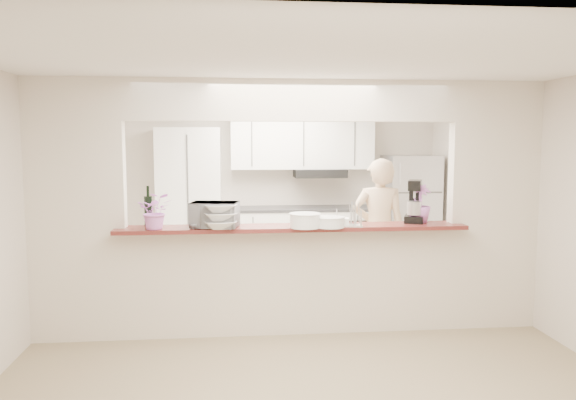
{
  "coord_description": "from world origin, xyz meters",
  "views": [
    {
      "loc": [
        -0.59,
        -5.43,
        1.91
      ],
      "look_at": [
        -0.01,
        0.3,
        1.3
      ],
      "focal_mm": 35.0,
      "sensor_mm": 36.0,
      "label": 1
    }
  ],
  "objects": [
    {
      "name": "person",
      "position": [
        1.13,
        0.96,
        0.85
      ],
      "size": [
        0.67,
        0.49,
        1.7
      ],
      "primitive_type": "imported",
      "rotation": [
        0.0,
        0.0,
        3.01
      ],
      "color": "tan",
      "rests_on": "floor"
    },
    {
      "name": "bar_counter",
      "position": [
        0.0,
        -0.0,
        0.58
      ],
      "size": [
        3.4,
        0.38,
        1.09
      ],
      "color": "beige",
      "rests_on": "floor"
    },
    {
      "name": "wine_bottle_a",
      "position": [
        -1.4,
        0.07,
        1.24
      ],
      "size": [
        0.08,
        0.08,
        0.39
      ],
      "color": "black",
      "rests_on": "bar_counter"
    },
    {
      "name": "partition",
      "position": [
        0.0,
        0.0,
        1.48
      ],
      "size": [
        5.0,
        0.15,
        2.5
      ],
      "color": "beige",
      "rests_on": "floor"
    },
    {
      "name": "plate_stack_a",
      "position": [
        0.1,
        -0.19,
        1.16
      ],
      "size": [
        0.3,
        0.3,
        0.14
      ],
      "color": "white",
      "rests_on": "bar_counter"
    },
    {
      "name": "serving_bowls",
      "position": [
        -0.7,
        -0.17,
        1.2
      ],
      "size": [
        0.33,
        0.33,
        0.23
      ],
      "primitive_type": "imported",
      "rotation": [
        0.0,
        0.0,
        0.07
      ],
      "color": "white",
      "rests_on": "bar_counter"
    },
    {
      "name": "plate_stack_b",
      "position": [
        0.34,
        -0.19,
        1.14
      ],
      "size": [
        0.29,
        0.29,
        0.1
      ],
      "color": "white",
      "rests_on": "bar_counter"
    },
    {
      "name": "floor",
      "position": [
        0.0,
        0.0,
        0.0
      ],
      "size": [
        6.0,
        6.0,
        0.0
      ],
      "primitive_type": "plane",
      "color": "gray",
      "rests_on": "ground"
    },
    {
      "name": "red_bowl",
      "position": [
        0.11,
        -0.03,
        1.12
      ],
      "size": [
        0.15,
        0.15,
        0.07
      ],
      "primitive_type": "cylinder",
      "color": "maroon",
      "rests_on": "bar_counter"
    },
    {
      "name": "refrigerator",
      "position": [
        2.05,
        2.65,
        0.85
      ],
      "size": [
        0.75,
        0.7,
        1.7
      ],
      "primitive_type": "cube",
      "color": "#ADADB2",
      "rests_on": "floor"
    },
    {
      "name": "kitchen_cabinets",
      "position": [
        -0.19,
        2.72,
        0.97
      ],
      "size": [
        3.15,
        0.62,
        2.25
      ],
      "color": "silver",
      "rests_on": "floor"
    },
    {
      "name": "toaster_oven",
      "position": [
        -0.76,
        -0.1,
        1.21
      ],
      "size": [
        0.49,
        0.38,
        0.24
      ],
      "primitive_type": "imported",
      "rotation": [
        0.0,
        0.0,
        -0.2
      ],
      "color": "#A3A3A8",
      "rests_on": "bar_counter"
    },
    {
      "name": "tan_bowl",
      "position": [
        0.4,
        0.08,
        1.13
      ],
      "size": [
        0.15,
        0.15,
        0.07
      ],
      "primitive_type": "cylinder",
      "color": "beige",
      "rests_on": "bar_counter"
    },
    {
      "name": "stand_mixer",
      "position": [
        1.26,
        0.06,
        1.28
      ],
      "size": [
        0.28,
        0.33,
        0.43
      ],
      "color": "black",
      "rests_on": "bar_counter"
    },
    {
      "name": "tile_overlay",
      "position": [
        0.0,
        1.55,
        0.01
      ],
      "size": [
        5.0,
        2.9,
        0.01
      ],
      "primitive_type": "cube",
      "color": "beige",
      "rests_on": "floor"
    },
    {
      "name": "utensil_caddy",
      "position": [
        0.53,
        -0.15,
        1.19
      ],
      "size": [
        0.28,
        0.19,
        0.24
      ],
      "color": "silver",
      "rests_on": "bar_counter"
    },
    {
      "name": "wine_bottle_b",
      "position": [
        -1.4,
        0.07,
        1.22
      ],
      "size": [
        0.07,
        0.07,
        0.33
      ],
      "color": "black",
      "rests_on": "bar_counter"
    },
    {
      "name": "flower_right",
      "position": [
        1.3,
        0.05,
        1.29
      ],
      "size": [
        0.29,
        0.29,
        0.4
      ],
      "primitive_type": "imported",
      "rotation": [
        0.0,
        0.0,
        0.34
      ],
      "color": "#BF67BB",
      "rests_on": "bar_counter"
    },
    {
      "name": "flower_left",
      "position": [
        -1.3,
        -0.15,
        1.26
      ],
      "size": [
        0.31,
        0.27,
        0.35
      ],
      "primitive_type": "imported",
      "rotation": [
        0.0,
        0.0,
        0.01
      ],
      "color": "#C96AC3",
      "rests_on": "bar_counter"
    }
  ]
}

